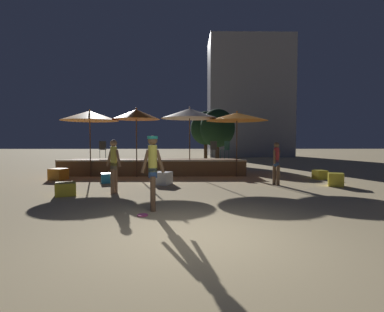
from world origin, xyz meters
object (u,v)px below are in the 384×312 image
Objects in this scene: frisbee_disc at (142,215)px; background_tree_1 at (217,128)px; patio_umbrella_0 at (90,116)px; patio_umbrella_2 at (190,114)px; cube_seat_4 at (66,189)px; person_0 at (153,168)px; patio_umbrella_1 at (237,117)px; cube_seat_1 at (58,174)px; cube_seat_3 at (108,178)px; bistro_chair_1 at (103,148)px; patio_umbrella_3 at (136,114)px; person_3 at (114,164)px; bistro_chair_2 at (214,148)px; background_tree_0 at (206,128)px; cube_seat_2 at (336,180)px; person_1 at (276,162)px; cube_seat_5 at (320,175)px; cube_seat_0 at (163,178)px; bistro_chair_0 at (226,148)px.

background_tree_1 is (3.25, 15.54, 2.64)m from frisbee_disc.
patio_umbrella_0 is 0.96× the size of patio_umbrella_2.
background_tree_1 reaches higher than patio_umbrella_0.
cube_seat_4 is 3.73m from person_0.
patio_umbrella_1 is 8.51m from cube_seat_1.
bistro_chair_1 reaches higher than cube_seat_3.
cube_seat_1 is (-3.26, -1.03, -2.70)m from patio_umbrella_3.
cube_seat_4 is at bearing -80.71° from patio_umbrella_0.
person_3 reaches higher than cube_seat_3.
background_tree_0 is at bearing -69.43° from bistro_chair_2.
person_3 is (-7.97, -1.48, 0.71)m from cube_seat_2.
bistro_chair_2 is (5.96, 0.14, 0.00)m from bistro_chair_1.
patio_umbrella_2 is 14.00× the size of frisbee_disc.
cube_seat_3 is 2.65× the size of frisbee_disc.
cube_seat_3 is at bearing -161.00° from person_0.
patio_umbrella_2 reaches higher than cube_seat_3.
bistro_chair_1 is at bearing -137.15° from background_tree_1.
patio_umbrella_3 is 4.35m from cube_seat_1.
person_1 is (5.84, -2.68, -2.06)m from patio_umbrella_3.
patio_umbrella_0 is 10.94m from cube_seat_5.
frisbee_disc is (-6.96, -6.50, -0.18)m from cube_seat_5.
patio_umbrella_2 reaches higher than person_0.
bistro_chair_1 is (-1.26, 3.81, 1.14)m from cube_seat_3.
background_tree_1 reaches higher than bistro_chair_2.
patio_umbrella_1 is 4.05× the size of cube_seat_0.
background_tree_1 is (0.80, 6.13, 1.31)m from bistro_chair_2.
patio_umbrella_2 reaches higher than person_1.
bistro_chair_2 is (3.83, 2.00, -1.61)m from patio_umbrella_3.
bistro_chair_1 is (-0.71, 6.66, 1.14)m from cube_seat_4.
frisbee_disc is (-2.46, -9.41, -1.32)m from bistro_chair_2.
patio_umbrella_1 reaches higher than bistro_chair_2.
bistro_chair_0 is (-1.44, 4.04, 0.45)m from person_1.
cube_seat_1 is at bearing -123.52° from background_tree_0.
person_3 is at bearing 11.47° from cube_seat_4.
cube_seat_4 is at bearing -126.88° from patio_umbrella_2.
person_1 is at bearing 127.36° from person_0.
bistro_chair_0 is at bearing 129.35° from cube_seat_2.
frisbee_disc is 17.52m from background_tree_0.
patio_umbrella_1 reaches higher than person_3.
patio_umbrella_3 reaches higher than patio_umbrella_0.
bistro_chair_1 is (-6.88, 1.73, -1.52)m from patio_umbrella_1.
patio_umbrella_2 is 7.06m from cube_seat_2.
patio_umbrella_3 is 4.72× the size of cube_seat_2.
patio_umbrella_1 is at bearing 1.49° from patio_umbrella_3.
patio_umbrella_3 is 1.78× the size of person_0.
bistro_chair_1 is (-2.15, 6.36, 0.39)m from person_3.
patio_umbrella_0 is at bearing 47.91° from cube_seat_1.
patio_umbrella_3 is 4.61m from bistro_chair_2.
cube_seat_3 is 5.91m from frisbee_disc.
patio_umbrella_2 reaches higher than frisbee_disc.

